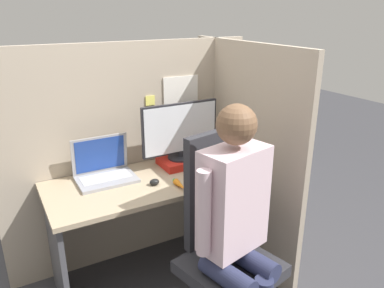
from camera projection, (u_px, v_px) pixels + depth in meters
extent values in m
cube|color=tan|center=(132.00, 155.00, 2.66)|extent=(1.82, 0.04, 1.57)
cube|color=white|center=(181.00, 98.00, 2.68)|extent=(0.27, 0.01, 0.30)
cube|color=#F4EA66|center=(150.00, 101.00, 2.57)|extent=(0.07, 0.01, 0.07)
cube|color=tan|center=(243.00, 155.00, 2.65)|extent=(0.04, 1.22, 1.57)
cube|color=tan|center=(151.00, 181.00, 2.41)|extent=(1.32, 0.60, 0.03)
cube|color=#4C4C51|center=(57.00, 258.00, 2.25)|extent=(0.03, 0.51, 0.70)
cube|color=#4C4C51|center=(229.00, 208.00, 2.82)|extent=(0.03, 0.51, 0.70)
cube|color=red|center=(181.00, 161.00, 2.62)|extent=(0.29, 0.23, 0.05)
cylinder|color=#232328|center=(181.00, 157.00, 2.61)|extent=(0.18, 0.18, 0.01)
cylinder|color=#232328|center=(181.00, 153.00, 2.60)|extent=(0.04, 0.04, 0.04)
cube|color=#232328|center=(180.00, 128.00, 2.54)|extent=(0.56, 0.02, 0.35)
cube|color=silver|center=(181.00, 129.00, 2.53)|extent=(0.53, 0.00, 0.33)
cube|color=#99999E|center=(107.00, 180.00, 2.38)|extent=(0.36, 0.25, 0.02)
cube|color=silver|center=(106.00, 177.00, 2.39)|extent=(0.31, 0.14, 0.00)
cube|color=#99999E|center=(100.00, 154.00, 2.43)|extent=(0.36, 0.03, 0.25)
cube|color=#1E3D93|center=(100.00, 154.00, 2.42)|extent=(0.32, 0.02, 0.22)
ellipsoid|color=black|center=(154.00, 182.00, 2.32)|extent=(0.06, 0.05, 0.04)
cube|color=#A31919|center=(231.00, 160.00, 2.64)|extent=(0.04, 0.12, 0.05)
cone|color=orange|center=(181.00, 186.00, 2.28)|extent=(0.04, 0.13, 0.04)
cylinder|color=green|center=(175.00, 181.00, 2.34)|extent=(0.02, 0.02, 0.02)
cube|color=#2D2D33|center=(230.00, 269.00, 2.01)|extent=(0.55, 0.55, 0.07)
cube|color=#2D2D33|center=(216.00, 186.00, 2.12)|extent=(0.44, 0.15, 0.67)
cylinder|color=#282D4C|center=(227.00, 276.00, 1.83)|extent=(0.18, 0.32, 0.11)
cylinder|color=#282D4C|center=(251.00, 260.00, 1.94)|extent=(0.18, 0.32, 0.11)
cube|color=silver|center=(233.00, 199.00, 1.87)|extent=(0.38, 0.27, 0.55)
sphere|color=brown|center=(237.00, 125.00, 1.74)|extent=(0.20, 0.20, 0.20)
cylinder|color=silver|center=(204.00, 214.00, 1.74)|extent=(0.07, 0.07, 0.44)
cylinder|color=silver|center=(259.00, 187.00, 2.00)|extent=(0.07, 0.07, 0.44)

